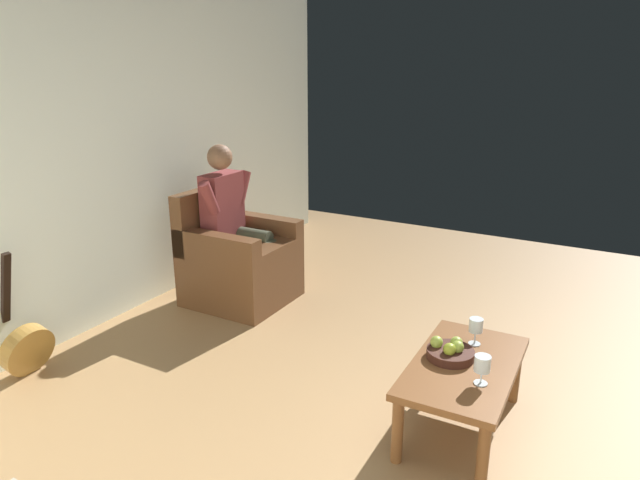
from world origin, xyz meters
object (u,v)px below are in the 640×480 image
(fruit_bowl, at_px, (450,351))
(wine_glass_near, at_px, (476,327))
(wine_glass_far, at_px, (482,365))
(person_seated, at_px, (233,218))
(guitar, at_px, (25,344))
(coffee_table, at_px, (463,374))
(armchair, at_px, (238,262))

(fruit_bowl, bearing_deg, wine_glass_near, 159.95)
(wine_glass_far, distance_m, fruit_bowl, 0.29)
(person_seated, height_order, guitar, person_seated)
(person_seated, distance_m, wine_glass_near, 2.27)
(guitar, bearing_deg, wine_glass_near, 111.06)
(guitar, distance_m, wine_glass_near, 2.85)
(coffee_table, relative_size, fruit_bowl, 3.65)
(person_seated, distance_m, guitar, 1.78)
(coffee_table, bearing_deg, armchair, -111.97)
(person_seated, height_order, fruit_bowl, person_seated)
(armchair, distance_m, wine_glass_near, 2.25)
(coffee_table, bearing_deg, person_seated, -111.76)
(armchair, height_order, fruit_bowl, armchair)
(coffee_table, relative_size, guitar, 0.99)
(person_seated, relative_size, coffee_table, 1.39)
(person_seated, height_order, wine_glass_far, person_seated)
(wine_glass_far, bearing_deg, fruit_bowl, -130.95)
(wine_glass_near, xyz_separation_m, fruit_bowl, (0.22, -0.08, -0.07))
(coffee_table, xyz_separation_m, wine_glass_near, (-0.24, -0.01, 0.17))
(guitar, relative_size, wine_glass_far, 6.15)
(person_seated, bearing_deg, guitar, -15.51)
(guitar, bearing_deg, person_seated, 164.10)
(wine_glass_near, bearing_deg, coffee_table, 1.99)
(wine_glass_far, xyz_separation_m, fruit_bowl, (-0.19, -0.21, -0.07))
(armchair, relative_size, wine_glass_far, 6.03)
(armchair, xyz_separation_m, guitar, (1.64, -0.49, -0.13))
(armchair, bearing_deg, fruit_bowl, 68.21)
(coffee_table, distance_m, wine_glass_near, 0.30)
(wine_glass_near, relative_size, wine_glass_far, 1.03)
(guitar, height_order, wine_glass_near, guitar)
(guitar, bearing_deg, armchair, 163.36)
(coffee_table, distance_m, wine_glass_far, 0.26)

